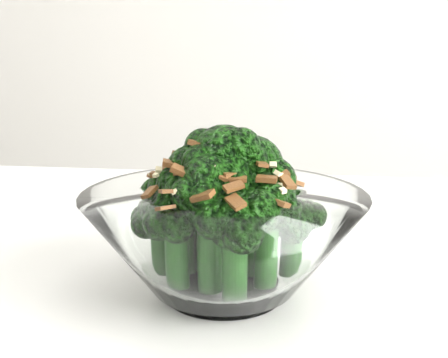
% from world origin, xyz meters
% --- Properties ---
extents(broccoli_dish, '(0.19, 0.19, 0.12)m').
position_xyz_m(broccoli_dish, '(0.18, 0.14, 0.80)').
color(broccoli_dish, white).
rests_on(broccoli_dish, table).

